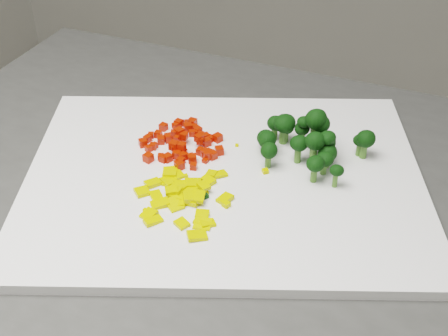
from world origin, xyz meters
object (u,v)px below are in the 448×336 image
(broccoli_pile, at_px, (315,138))
(cutting_board, at_px, (224,179))
(carrot_pile, at_px, (183,137))
(pepper_pile, at_px, (190,196))

(broccoli_pile, bearing_deg, cutting_board, -144.09)
(carrot_pile, height_order, broccoli_pile, broccoli_pile)
(pepper_pile, bearing_deg, broccoli_pile, 48.74)
(cutting_board, bearing_deg, broccoli_pile, 35.91)
(pepper_pile, bearing_deg, carrot_pile, 115.61)
(carrot_pile, distance_m, pepper_pile, 0.12)
(carrot_pile, distance_m, broccoli_pile, 0.18)
(carrot_pile, height_order, pepper_pile, carrot_pile)
(broccoli_pile, bearing_deg, carrot_pile, -169.88)
(cutting_board, height_order, carrot_pile, carrot_pile)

